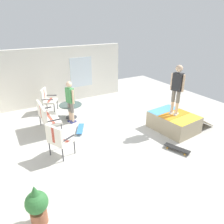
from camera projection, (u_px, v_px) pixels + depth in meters
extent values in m
cube|color=beige|center=(112.00, 132.00, 7.80)|extent=(12.00, 12.00, 0.10)
cube|color=white|center=(62.00, 75.00, 10.06)|extent=(0.20, 6.00, 2.57)
cube|color=silver|center=(81.00, 72.00, 10.36)|extent=(0.03, 1.10, 1.40)
cube|color=tan|center=(173.00, 122.00, 7.74)|extent=(1.67, 1.35, 0.59)
cube|color=yellow|center=(187.00, 119.00, 7.23)|extent=(0.61, 1.21, 0.01)
cube|color=orange|center=(174.00, 114.00, 7.62)|extent=(0.61, 1.21, 0.01)
cube|color=#4C99D8|center=(163.00, 110.00, 8.01)|extent=(0.61, 1.21, 0.01)
cylinder|color=#B2B2B7|center=(163.00, 119.00, 7.32)|extent=(1.50, 0.20, 0.05)
cube|color=tan|center=(190.00, 116.00, 8.28)|extent=(1.60, 0.99, 0.49)
cylinder|color=#38383D|center=(62.00, 130.00, 7.36)|extent=(0.04, 0.04, 0.44)
cylinder|color=#38383D|center=(53.00, 117.00, 8.30)|extent=(0.04, 0.04, 0.44)
cylinder|color=#38383D|center=(48.00, 133.00, 7.15)|extent=(0.04, 0.04, 0.44)
cylinder|color=#38383D|center=(40.00, 120.00, 8.09)|extent=(0.04, 0.04, 0.44)
cube|color=silver|center=(50.00, 118.00, 7.62)|extent=(1.26, 0.57, 0.08)
cube|color=#B74738|center=(49.00, 117.00, 7.61)|extent=(1.21, 0.12, 0.00)
cube|color=silver|center=(42.00, 112.00, 7.40)|extent=(1.25, 0.10, 0.50)
cube|color=#B74738|center=(42.00, 112.00, 7.40)|extent=(0.10, 0.09, 0.46)
cube|color=#38383D|center=(54.00, 120.00, 7.07)|extent=(0.05, 0.47, 0.04)
cube|color=#38383D|center=(45.00, 108.00, 8.04)|extent=(0.05, 0.47, 0.04)
cylinder|color=#38383D|center=(54.00, 109.00, 9.06)|extent=(0.04, 0.04, 0.44)
cylinder|color=#38383D|center=(57.00, 104.00, 9.55)|extent=(0.04, 0.04, 0.44)
cylinder|color=#38383D|center=(43.00, 109.00, 9.06)|extent=(0.04, 0.04, 0.44)
cylinder|color=#38383D|center=(47.00, 104.00, 9.55)|extent=(0.04, 0.04, 0.44)
cube|color=silver|center=(50.00, 101.00, 9.20)|extent=(0.81, 0.79, 0.08)
cube|color=#B74738|center=(50.00, 100.00, 9.18)|extent=(0.55, 0.37, 0.00)
cube|color=silver|center=(43.00, 95.00, 9.08)|extent=(0.58, 0.38, 0.50)
cube|color=#B74738|center=(43.00, 95.00, 9.08)|extent=(0.13, 0.12, 0.46)
cube|color=#38383D|center=(48.00, 100.00, 8.87)|extent=(0.27, 0.43, 0.04)
cube|color=#38383D|center=(51.00, 95.00, 9.40)|extent=(0.27, 0.43, 0.04)
cylinder|color=#38383D|center=(75.00, 147.00, 6.37)|extent=(0.04, 0.04, 0.44)
cylinder|color=#38383D|center=(62.00, 142.00, 6.64)|extent=(0.04, 0.04, 0.44)
cylinder|color=#38383D|center=(63.00, 155.00, 6.01)|extent=(0.04, 0.04, 0.44)
cylinder|color=#38383D|center=(50.00, 149.00, 6.29)|extent=(0.04, 0.04, 0.44)
cube|color=silver|center=(61.00, 140.00, 6.22)|extent=(0.80, 0.77, 0.08)
cube|color=#B74738|center=(61.00, 139.00, 6.21)|extent=(0.57, 0.34, 0.00)
cube|color=silver|center=(54.00, 135.00, 5.93)|extent=(0.59, 0.34, 0.50)
cube|color=#B74738|center=(54.00, 135.00, 5.93)|extent=(0.13, 0.12, 0.46)
cube|color=#38383D|center=(68.00, 138.00, 6.01)|extent=(0.24, 0.44, 0.04)
cube|color=#38383D|center=(54.00, 133.00, 6.31)|extent=(0.24, 0.44, 0.04)
cylinder|color=#38383D|center=(71.00, 111.00, 8.69)|extent=(0.06, 0.06, 0.55)
cylinder|color=#38383D|center=(71.00, 117.00, 8.79)|extent=(0.44, 0.44, 0.03)
cylinder|color=#425651|center=(70.00, 105.00, 8.57)|extent=(0.90, 0.90, 0.02)
cube|color=navy|center=(73.00, 122.00, 8.37)|extent=(0.17, 0.26, 0.05)
cylinder|color=beige|center=(73.00, 117.00, 8.28)|extent=(0.10, 0.10, 0.38)
cylinder|color=slate|center=(72.00, 108.00, 8.13)|extent=(0.13, 0.13, 0.38)
cube|color=navy|center=(71.00, 121.00, 8.48)|extent=(0.17, 0.26, 0.05)
cylinder|color=beige|center=(70.00, 116.00, 8.39)|extent=(0.10, 0.10, 0.38)
cylinder|color=slate|center=(69.00, 106.00, 8.24)|extent=(0.13, 0.13, 0.38)
cube|color=#3F8C4C|center=(70.00, 95.00, 7.99)|extent=(0.36, 0.26, 0.57)
sphere|color=beige|center=(69.00, 84.00, 7.83)|extent=(0.22, 0.22, 0.22)
cylinder|color=beige|center=(73.00, 97.00, 7.87)|extent=(0.08, 0.08, 0.54)
cylinder|color=beige|center=(67.00, 95.00, 8.13)|extent=(0.08, 0.08, 0.54)
cube|color=silver|center=(171.00, 113.00, 7.66)|extent=(0.19, 0.26, 0.05)
cylinder|color=beige|center=(172.00, 107.00, 7.57)|extent=(0.10, 0.10, 0.41)
cylinder|color=slate|center=(173.00, 96.00, 7.41)|extent=(0.13, 0.13, 0.41)
cube|color=silver|center=(176.00, 114.00, 7.57)|extent=(0.19, 0.26, 0.05)
cylinder|color=beige|center=(177.00, 108.00, 7.47)|extent=(0.10, 0.10, 0.41)
cylinder|color=slate|center=(178.00, 97.00, 7.31)|extent=(0.13, 0.13, 0.41)
cube|color=#262628|center=(178.00, 82.00, 7.16)|extent=(0.36, 0.28, 0.61)
sphere|color=beige|center=(179.00, 68.00, 6.98)|extent=(0.23, 0.23, 0.23)
cylinder|color=beige|center=(172.00, 81.00, 7.28)|extent=(0.08, 0.08, 0.58)
cylinder|color=beige|center=(183.00, 84.00, 7.05)|extent=(0.08, 0.08, 0.58)
cube|color=#3372B2|center=(80.00, 129.00, 7.71)|extent=(0.80, 0.56, 0.02)
cylinder|color=silver|center=(83.00, 127.00, 8.00)|extent=(0.06, 0.05, 0.06)
cylinder|color=silver|center=(79.00, 127.00, 7.99)|extent=(0.06, 0.05, 0.06)
cylinder|color=silver|center=(82.00, 134.00, 7.49)|extent=(0.06, 0.05, 0.06)
cylinder|color=silver|center=(77.00, 134.00, 7.48)|extent=(0.06, 0.05, 0.06)
cube|color=black|center=(177.00, 148.00, 6.54)|extent=(0.82, 0.47, 0.02)
cylinder|color=gold|center=(169.00, 146.00, 6.79)|extent=(0.06, 0.05, 0.06)
cylinder|color=gold|center=(167.00, 148.00, 6.67)|extent=(0.06, 0.05, 0.06)
cylinder|color=gold|center=(187.00, 152.00, 6.46)|extent=(0.06, 0.05, 0.06)
cylinder|color=gold|center=(185.00, 155.00, 6.35)|extent=(0.06, 0.05, 0.06)
cylinder|color=brown|center=(39.00, 217.00, 4.21)|extent=(0.32, 0.32, 0.30)
sphere|color=#2D6B33|center=(37.00, 202.00, 4.06)|extent=(0.44, 0.44, 0.44)
cone|color=#2D6B33|center=(35.00, 192.00, 3.96)|extent=(0.24, 0.24, 0.28)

